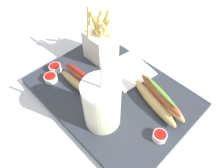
% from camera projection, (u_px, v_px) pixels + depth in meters
% --- Properties ---
extents(ground_plane, '(2.40, 2.40, 0.02)m').
position_uv_depth(ground_plane, '(112.00, 97.00, 0.65)').
color(ground_plane, silver).
extents(food_tray, '(0.46, 0.34, 0.02)m').
position_uv_depth(food_tray, '(112.00, 93.00, 0.64)').
color(food_tray, '#2D333D').
rests_on(food_tray, ground_plane).
extents(soda_cup, '(0.09, 0.09, 0.21)m').
position_uv_depth(soda_cup, '(102.00, 104.00, 0.51)').
color(soda_cup, beige).
rests_on(soda_cup, food_tray).
extents(fries_basket, '(0.09, 0.09, 0.17)m').
position_uv_depth(fries_basket, '(101.00, 44.00, 0.69)').
color(fries_basket, white).
rests_on(fries_basket, food_tray).
extents(hot_dog_1, '(0.16, 0.06, 0.06)m').
position_uv_depth(hot_dog_1, '(82.00, 81.00, 0.62)').
color(hot_dog_1, tan).
rests_on(hot_dog_1, food_tray).
extents(hot_dog_2, '(0.19, 0.10, 0.06)m').
position_uv_depth(hot_dog_2, '(159.00, 99.00, 0.58)').
color(hot_dog_2, tan).
rests_on(hot_dog_2, food_tray).
extents(ketchup_cup_1, '(0.04, 0.04, 0.02)m').
position_uv_depth(ketchup_cup_1, '(160.00, 136.00, 0.52)').
color(ketchup_cup_1, white).
rests_on(ketchup_cup_1, food_tray).
extents(ketchup_cup_2, '(0.04, 0.04, 0.02)m').
position_uv_depth(ketchup_cup_2, '(51.00, 78.00, 0.65)').
color(ketchup_cup_2, white).
rests_on(ketchup_cup_2, food_tray).
extents(ketchup_cup_3, '(0.04, 0.04, 0.02)m').
position_uv_depth(ketchup_cup_3, '(55.00, 68.00, 0.67)').
color(ketchup_cup_3, white).
rests_on(ketchup_cup_3, food_tray).
extents(napkin_stack, '(0.15, 0.15, 0.00)m').
position_uv_depth(napkin_stack, '(128.00, 70.00, 0.68)').
color(napkin_stack, white).
rests_on(napkin_stack, food_tray).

